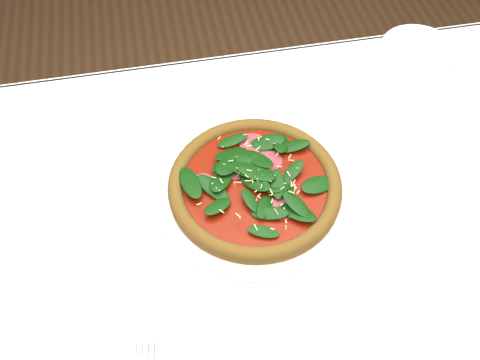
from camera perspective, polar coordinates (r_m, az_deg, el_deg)
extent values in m
cube|color=white|center=(0.87, 4.43, -4.79)|extent=(1.20, 0.80, 0.04)
cylinder|color=#46301C|center=(1.41, -22.12, -4.71)|extent=(0.06, 0.06, 0.71)
cylinder|color=#46301C|center=(1.52, 20.37, 1.98)|extent=(0.06, 0.06, 0.71)
cube|color=white|center=(1.19, -0.54, 9.05)|extent=(1.20, 0.01, 0.22)
cylinder|color=white|center=(0.87, 1.57, -1.14)|extent=(0.33, 0.33, 0.01)
torus|color=white|center=(0.87, 1.58, -1.00)|extent=(0.33, 0.33, 0.01)
cylinder|color=brown|center=(0.87, 1.59, -0.75)|extent=(0.35, 0.35, 0.01)
torus|color=#A47325|center=(0.86, 1.60, -0.46)|extent=(0.35, 0.35, 0.02)
cylinder|color=maroon|center=(0.86, 1.60, -0.46)|extent=(0.29, 0.29, 0.00)
cylinder|color=#A04042|center=(0.86, 1.61, -0.31)|extent=(0.26, 0.26, 0.00)
ellipsoid|color=#0B3B0A|center=(0.85, 1.62, 0.07)|extent=(0.28, 0.28, 0.02)
cylinder|color=#FBF4A3|center=(0.85, 1.63, 0.29)|extent=(0.26, 0.26, 0.00)
cylinder|color=white|center=(1.18, 18.51, 13.09)|extent=(0.15, 0.15, 0.01)
torus|color=white|center=(1.18, 18.55, 13.21)|extent=(0.15, 0.15, 0.01)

